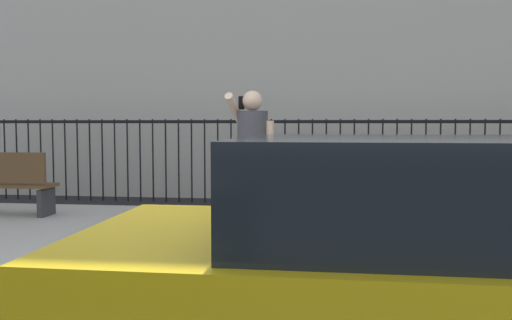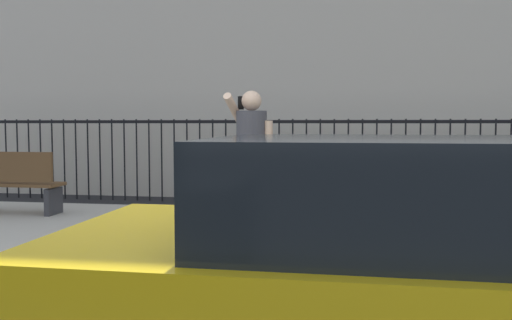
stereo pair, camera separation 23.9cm
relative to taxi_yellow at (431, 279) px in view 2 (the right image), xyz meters
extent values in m
plane|color=black|center=(-1.84, 1.33, -0.70)|extent=(60.00, 60.00, 0.00)
cube|color=#B2ADA3|center=(-1.84, 3.53, -0.63)|extent=(28.00, 4.40, 0.15)
cube|color=black|center=(-1.84, 7.23, 0.85)|extent=(12.00, 0.04, 0.06)
cylinder|color=black|center=(-7.33, 7.23, 0.10)|extent=(0.03, 0.03, 1.60)
cylinder|color=black|center=(-7.07, 7.23, 0.10)|extent=(0.03, 0.03, 1.60)
cylinder|color=black|center=(-6.82, 7.23, 0.10)|extent=(0.03, 0.03, 1.60)
cylinder|color=black|center=(-6.56, 7.23, 0.10)|extent=(0.03, 0.03, 1.60)
cylinder|color=black|center=(-6.31, 7.23, 0.10)|extent=(0.03, 0.03, 1.60)
cylinder|color=black|center=(-6.05, 7.23, 0.10)|extent=(0.03, 0.03, 1.60)
cylinder|color=black|center=(-5.80, 7.23, 0.10)|extent=(0.03, 0.03, 1.60)
cylinder|color=black|center=(-5.54, 7.23, 0.10)|extent=(0.03, 0.03, 1.60)
cylinder|color=black|center=(-5.29, 7.23, 0.10)|extent=(0.03, 0.03, 1.60)
cylinder|color=black|center=(-5.03, 7.23, 0.10)|extent=(0.03, 0.03, 1.60)
cylinder|color=black|center=(-4.78, 7.23, 0.10)|extent=(0.03, 0.03, 1.60)
cylinder|color=black|center=(-4.52, 7.23, 0.10)|extent=(0.03, 0.03, 1.60)
cylinder|color=black|center=(-4.27, 7.23, 0.10)|extent=(0.03, 0.03, 1.60)
cylinder|color=black|center=(-4.01, 7.23, 0.10)|extent=(0.03, 0.03, 1.60)
cylinder|color=black|center=(-3.76, 7.23, 0.10)|extent=(0.03, 0.03, 1.60)
cylinder|color=black|center=(-3.50, 7.23, 0.10)|extent=(0.03, 0.03, 1.60)
cylinder|color=black|center=(-3.24, 7.23, 0.10)|extent=(0.03, 0.03, 1.60)
cylinder|color=black|center=(-2.99, 7.23, 0.10)|extent=(0.03, 0.03, 1.60)
cylinder|color=black|center=(-2.73, 7.23, 0.10)|extent=(0.03, 0.03, 1.60)
cylinder|color=black|center=(-2.48, 7.23, 0.10)|extent=(0.03, 0.03, 1.60)
cylinder|color=black|center=(-2.22, 7.23, 0.10)|extent=(0.03, 0.03, 1.60)
cylinder|color=black|center=(-1.97, 7.23, 0.10)|extent=(0.03, 0.03, 1.60)
cylinder|color=black|center=(-1.71, 7.23, 0.10)|extent=(0.03, 0.03, 1.60)
cylinder|color=black|center=(-1.46, 7.23, 0.10)|extent=(0.03, 0.03, 1.60)
cylinder|color=black|center=(-1.20, 7.23, 0.10)|extent=(0.03, 0.03, 1.60)
cylinder|color=black|center=(-0.95, 7.23, 0.10)|extent=(0.03, 0.03, 1.60)
cylinder|color=black|center=(-0.69, 7.23, 0.10)|extent=(0.03, 0.03, 1.60)
cylinder|color=black|center=(-0.44, 7.23, 0.10)|extent=(0.03, 0.03, 1.60)
cylinder|color=black|center=(-0.18, 7.23, 0.10)|extent=(0.03, 0.03, 1.60)
cylinder|color=black|center=(0.07, 7.23, 0.10)|extent=(0.03, 0.03, 1.60)
cylinder|color=black|center=(0.33, 7.23, 0.10)|extent=(0.03, 0.03, 1.60)
cylinder|color=black|center=(0.58, 7.23, 0.10)|extent=(0.03, 0.03, 1.60)
cylinder|color=black|center=(0.84, 7.23, 0.10)|extent=(0.03, 0.03, 1.60)
cylinder|color=black|center=(1.10, 7.23, 0.10)|extent=(0.03, 0.03, 1.60)
cylinder|color=black|center=(1.35, 7.23, 0.10)|extent=(0.03, 0.03, 1.60)
cylinder|color=black|center=(1.61, 7.23, 0.10)|extent=(0.03, 0.03, 1.60)
cylinder|color=black|center=(1.86, 7.23, 0.10)|extent=(0.03, 0.03, 1.60)
cylinder|color=black|center=(2.12, 7.23, 0.10)|extent=(0.03, 0.03, 1.60)
cylinder|color=black|center=(2.37, 7.23, 0.10)|extent=(0.03, 0.03, 1.60)
cube|color=yellow|center=(0.05, 0.00, -0.13)|extent=(4.22, 1.84, 0.70)
cube|color=black|center=(-0.15, 0.00, 0.47)|extent=(2.01, 1.62, 0.55)
cylinder|color=black|center=(-1.30, 0.83, -0.38)|extent=(0.64, 0.23, 0.64)
cylinder|color=beige|center=(-1.60, 3.05, -0.16)|extent=(0.15, 0.15, 0.79)
cylinder|color=beige|center=(-1.40, 3.02, -0.16)|extent=(0.15, 0.15, 0.79)
cylinder|color=#3F3F47|center=(-1.50, 3.04, 0.60)|extent=(0.39, 0.39, 0.72)
sphere|color=beige|center=(-1.50, 3.04, 1.07)|extent=(0.22, 0.22, 0.22)
cylinder|color=beige|center=(-1.70, 3.07, 0.96)|extent=(0.18, 0.51, 0.39)
cylinder|color=beige|center=(-1.30, 3.00, 0.58)|extent=(0.09, 0.09, 0.55)
cube|color=black|center=(-1.64, 3.12, 1.05)|extent=(0.07, 0.02, 0.15)
cube|color=brown|center=(-1.25, 2.99, 0.49)|extent=(0.30, 0.21, 0.34)
cube|color=brown|center=(-5.51, 4.61, -0.10)|extent=(1.60, 0.45, 0.05)
cube|color=brown|center=(-5.51, 4.41, 0.18)|extent=(1.60, 0.06, 0.44)
cube|color=#333338|center=(-4.81, 4.61, -0.35)|extent=(0.08, 0.41, 0.40)
camera|label=1|loc=(-0.68, -3.01, 0.83)|focal=38.57mm
camera|label=2|loc=(-0.45, -2.98, 0.83)|focal=38.57mm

